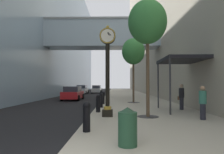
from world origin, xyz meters
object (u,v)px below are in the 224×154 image
street_tree_near (147,23)px  car_silver_near (97,89)px  street_clock (108,66)px  bollard_fifth (103,97)px  car_white_mid (82,90)px  bollard_fourth (101,100)px  pedestrian_by_clock (203,102)px  bollard_nearest (87,116)px  street_tree_mid_near (133,52)px  car_red_far (73,93)px  pedestrian_walking (181,96)px  trash_bin (128,126)px  bollard_third (98,103)px

street_tree_near → car_silver_near: street_tree_near is taller
street_clock → car_silver_near: (-3.31, 31.27, -2.00)m
bollard_fifth → car_white_mid: bearing=103.5°
bollard_fourth → pedestrian_by_clock: size_ratio=0.67×
bollard_nearest → street_tree_mid_near: bearing=77.0°
street_tree_near → bollard_nearest: bearing=-128.4°
bollard_fourth → car_white_mid: bearing=102.1°
street_clock → bollard_fifth: 7.04m
car_silver_near → car_red_far: 18.46m
street_tree_near → pedestrian_walking: street_tree_near is taller
bollard_nearest → car_white_mid: bearing=99.2°
pedestrian_by_clock → car_red_far: (-8.94, 13.81, -0.21)m
street_tree_mid_near → pedestrian_walking: bearing=-63.2°
trash_bin → pedestrian_by_clock: (3.81, 4.24, 0.30)m
car_white_mid → car_red_far: (1.35, -15.21, -0.03)m
bollard_third → car_red_far: 11.87m
bollard_fourth → car_white_mid: 24.46m
pedestrian_walking → car_red_far: bearing=132.6°
bollard_third → trash_bin: size_ratio=1.01×
street_tree_near → car_red_far: bearing=116.6°
street_clock → street_tree_mid_near: bearing=75.7°
bollard_nearest → bollard_fifth: (0.00, 10.22, 0.00)m
street_tree_near → pedestrian_walking: (2.68, 3.01, -3.99)m
bollard_fourth → car_red_far: (-3.79, 8.70, 0.07)m
street_tree_mid_near → bollard_fifth: bearing=-151.1°
bollard_third → trash_bin: bearing=-78.8°
street_tree_near → bollard_third: bearing=147.6°
pedestrian_walking → car_red_far: 13.53m
trash_bin → car_white_mid: 33.89m
street_tree_mid_near → car_white_mid: street_tree_mid_near is taller
pedestrian_walking → trash_bin: bearing=-116.5°
bollard_fifth → street_tree_near: street_tree_near is taller
street_clock → car_silver_near: street_clock is taller
street_clock → car_white_mid: size_ratio=1.09×
street_tree_mid_near → bollard_third: bearing=-112.2°
car_silver_near → street_clock: bearing=-83.9°
street_clock → bollard_fourth: 4.67m
trash_bin → pedestrian_walking: pedestrian_walking is taller
car_red_far → car_white_mid: bearing=95.1°
street_tree_near → trash_bin: bearing=-104.9°
bollard_third → pedestrian_walking: pedestrian_walking is taller
pedestrian_by_clock → bollard_third: bearing=153.7°
bollard_fourth → street_clock: bearing=-81.6°
street_tree_mid_near → car_red_far: size_ratio=1.32×
street_tree_near → car_red_far: street_tree_near is taller
street_clock → car_silver_near: size_ratio=1.06×
bollard_fifth → car_silver_near: size_ratio=0.24×
bollard_fifth → car_silver_near: car_silver_near is taller
bollard_fourth → car_white_mid: car_white_mid is taller
car_red_far → trash_bin: bearing=-74.1°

